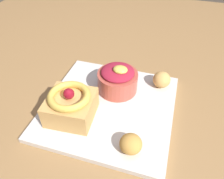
{
  "coord_description": "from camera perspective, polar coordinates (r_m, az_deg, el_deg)",
  "views": [
    {
      "loc": [
        0.06,
        -0.56,
        1.09
      ],
      "look_at": [
        -0.04,
        -0.21,
        0.77
      ],
      "focal_mm": 34.96,
      "sensor_mm": 36.0,
      "label": 1
    }
  ],
  "objects": [
    {
      "name": "ground_plane",
      "position": [
        1.23,
        5.18,
        -21.48
      ],
      "size": [
        8.0,
        8.0,
        0.0
      ],
      "primitive_type": "plane",
      "color": "brown"
    },
    {
      "name": "dining_table",
      "position": [
        0.71,
        8.31,
        2.73
      ],
      "size": [
        1.43,
        1.08,
        0.73
      ],
      "color": "olive",
      "rests_on": "ground_plane"
    },
    {
      "name": "front_plate",
      "position": [
        0.49,
        -0.68,
        -4.42
      ],
      "size": [
        0.28,
        0.28,
        0.01
      ],
      "primitive_type": "cube",
      "color": "silver",
      "rests_on": "dining_table"
    },
    {
      "name": "cake_slice",
      "position": [
        0.45,
        -10.75,
        -3.96
      ],
      "size": [
        0.1,
        0.1,
        0.07
      ],
      "rotation": [
        0.0,
        0.0,
        0.07
      ],
      "color": "tan",
      "rests_on": "front_plate"
    },
    {
      "name": "berry_ramekin",
      "position": [
        0.51,
        1.48,
        2.7
      ],
      "size": [
        0.09,
        0.09,
        0.07
      ],
      "color": "#B24C3D",
      "rests_on": "front_plate"
    },
    {
      "name": "fritter_front",
      "position": [
        0.4,
        4.93,
        -13.98
      ],
      "size": [
        0.04,
        0.04,
        0.03
      ],
      "primitive_type": "ellipsoid",
      "color": "gold",
      "rests_on": "front_plate"
    },
    {
      "name": "fritter_middle",
      "position": [
        0.54,
        12.85,
        2.55
      ],
      "size": [
        0.04,
        0.04,
        0.04
      ],
      "primitive_type": "ellipsoid",
      "color": "tan",
      "rests_on": "front_plate"
    }
  ]
}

